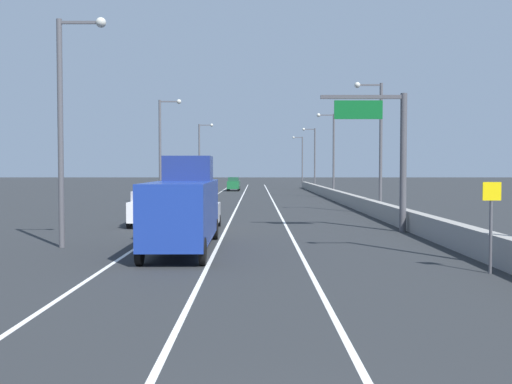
% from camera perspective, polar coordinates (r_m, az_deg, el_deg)
% --- Properties ---
extents(ground_plane, '(320.00, 320.00, 0.00)m').
position_cam_1_polar(ground_plane, '(70.04, 0.00, -0.54)').
color(ground_plane, '#26282B').
extents(lane_stripe_left, '(0.16, 130.00, 0.00)m').
position_cam_1_polar(lane_stripe_left, '(61.27, -5.11, -0.95)').
color(lane_stripe_left, silver).
rests_on(lane_stripe_left, ground_plane).
extents(lane_stripe_center, '(0.16, 130.00, 0.00)m').
position_cam_1_polar(lane_stripe_center, '(61.07, -1.84, -0.95)').
color(lane_stripe_center, silver).
rests_on(lane_stripe_center, ground_plane).
extents(lane_stripe_right, '(0.16, 130.00, 0.00)m').
position_cam_1_polar(lane_stripe_right, '(61.08, 1.45, -0.95)').
color(lane_stripe_right, silver).
rests_on(lane_stripe_right, ground_plane).
extents(jersey_barrier_right, '(0.60, 120.00, 1.10)m').
position_cam_1_polar(jersey_barrier_right, '(46.84, 10.32, -1.30)').
color(jersey_barrier_right, gray).
rests_on(jersey_barrier_right, ground_plane).
extents(overhead_sign_gantry, '(4.68, 0.36, 7.50)m').
position_cam_1_polar(overhead_sign_gantry, '(32.84, 12.53, 4.47)').
color(overhead_sign_gantry, '#47474C').
rests_on(overhead_sign_gantry, ground_plane).
extents(speed_advisory_sign, '(0.60, 0.11, 3.00)m').
position_cam_1_polar(speed_advisory_sign, '(20.77, 21.48, -2.51)').
color(speed_advisory_sign, '#4C4C51').
rests_on(speed_advisory_sign, ground_plane).
extents(lamp_post_right_second, '(2.14, 0.44, 9.93)m').
position_cam_1_polar(lamp_post_right_second, '(45.60, 11.38, 5.09)').
color(lamp_post_right_second, '#4C4C51').
rests_on(lamp_post_right_second, ground_plane).
extents(lamp_post_right_third, '(2.14, 0.44, 9.93)m').
position_cam_1_polar(lamp_post_right_third, '(70.20, 7.04, 4.11)').
color(lamp_post_right_third, '#4C4C51').
rests_on(lamp_post_right_third, ground_plane).
extents(lamp_post_right_fourth, '(2.14, 0.44, 9.93)m').
position_cam_1_polar(lamp_post_right_fourth, '(95.05, 5.29, 3.64)').
color(lamp_post_right_fourth, '#4C4C51').
rests_on(lamp_post_right_fourth, ground_plane).
extents(lamp_post_right_fifth, '(2.14, 0.44, 9.93)m').
position_cam_1_polar(lamp_post_right_fifth, '(119.94, 4.12, 3.36)').
color(lamp_post_right_fifth, '#4C4C51').
rests_on(lamp_post_right_fifth, ground_plane).
extents(lamp_post_left_near, '(2.14, 0.44, 9.93)m').
position_cam_1_polar(lamp_post_left_near, '(27.00, -18.06, 6.99)').
color(lamp_post_left_near, '#4C4C51').
rests_on(lamp_post_left_near, ground_plane).
extents(lamp_post_left_mid, '(2.14, 0.44, 9.93)m').
position_cam_1_polar(lamp_post_left_mid, '(56.34, -9.22, 4.56)').
color(lamp_post_left_mid, '#4C4C51').
rests_on(lamp_post_left_mid, ground_plane).
extents(lamp_post_left_far, '(2.14, 0.44, 9.93)m').
position_cam_1_polar(lamp_post_left_far, '(85.99, -5.56, 3.78)').
color(lamp_post_left_far, '#4C4C51').
rests_on(lamp_post_left_far, ground_plane).
extents(car_gray_0, '(1.95, 4.16, 2.04)m').
position_cam_1_polar(car_gray_0, '(46.14, -7.81, -0.76)').
color(car_gray_0, slate).
rests_on(car_gray_0, ground_plane).
extents(car_white_1, '(2.01, 4.46, 2.11)m').
position_cam_1_polar(car_white_1, '(36.01, -10.55, -1.57)').
color(car_white_1, white).
rests_on(car_white_1, ground_plane).
extents(car_green_2, '(1.94, 4.35, 2.11)m').
position_cam_1_polar(car_green_2, '(91.08, -2.42, 0.77)').
color(car_green_2, '#196033').
rests_on(car_green_2, ground_plane).
extents(car_blue_3, '(1.98, 4.24, 2.12)m').
position_cam_1_polar(car_blue_3, '(53.78, -6.75, -0.28)').
color(car_blue_3, '#1E389E').
rests_on(car_blue_3, ground_plane).
extents(car_silver_4, '(1.89, 4.26, 2.03)m').
position_cam_1_polar(car_silver_4, '(33.53, -5.47, -1.89)').
color(car_silver_4, '#B7B7BC').
rests_on(car_silver_4, ground_plane).
extents(box_truck, '(2.54, 9.16, 4.00)m').
position_cam_1_polar(box_truck, '(25.10, -7.22, -1.43)').
color(box_truck, navy).
rests_on(box_truck, ground_plane).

